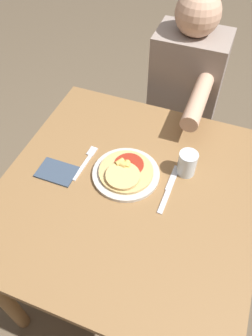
# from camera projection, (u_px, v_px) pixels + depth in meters

# --- Properties ---
(ground_plane) EXTENTS (8.00, 8.00, 0.00)m
(ground_plane) POSITION_uv_depth(u_px,v_px,m) (128.00, 274.00, 1.75)
(ground_plane) COLOR brown
(dining_table) EXTENTS (0.90, 0.93, 0.77)m
(dining_table) POSITION_uv_depth(u_px,v_px,m) (129.00, 209.00, 1.25)
(dining_table) COLOR olive
(dining_table) RESTS_ON ground_plane
(plate) EXTENTS (0.24, 0.24, 0.01)m
(plate) POSITION_uv_depth(u_px,v_px,m) (126.00, 174.00, 1.19)
(plate) COLOR beige
(plate) RESTS_ON dining_table
(pizza) EXTENTS (0.20, 0.20, 0.04)m
(pizza) POSITION_uv_depth(u_px,v_px,m) (125.00, 171.00, 1.17)
(pizza) COLOR tan
(pizza) RESTS_ON plate
(fork) EXTENTS (0.03, 0.18, 0.00)m
(fork) POSITION_uv_depth(u_px,v_px,m) (86.00, 161.00, 1.23)
(fork) COLOR silver
(fork) RESTS_ON dining_table
(knife) EXTENTS (0.02, 0.22, 0.00)m
(knife) POSITION_uv_depth(u_px,v_px,m) (169.00, 189.00, 1.15)
(knife) COLOR silver
(knife) RESTS_ON dining_table
(drinking_glass) EXTENTS (0.07, 0.07, 0.10)m
(drinking_glass) POSITION_uv_depth(u_px,v_px,m) (187.00, 163.00, 1.16)
(drinking_glass) COLOR silver
(drinking_glass) RESTS_ON dining_table
(napkin) EXTENTS (0.14, 0.10, 0.01)m
(napkin) POSITION_uv_depth(u_px,v_px,m) (57.00, 172.00, 1.20)
(napkin) COLOR #38475B
(napkin) RESTS_ON dining_table
(person_diner) EXTENTS (0.32, 0.52, 1.19)m
(person_diner) POSITION_uv_depth(u_px,v_px,m) (184.00, 96.00, 1.61)
(person_diner) COLOR #2D2D38
(person_diner) RESTS_ON ground_plane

